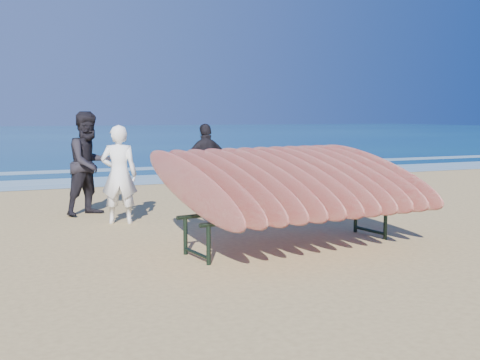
{
  "coord_description": "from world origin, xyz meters",
  "views": [
    {
      "loc": [
        -3.3,
        -6.67,
        1.83
      ],
      "look_at": [
        0.0,
        0.8,
        0.95
      ],
      "focal_mm": 45.0,
      "sensor_mm": 36.0,
      "label": 1
    }
  ],
  "objects_px": {
    "person_dark_b": "(207,164)",
    "surfboard_rack": "(292,181)",
    "person_dark_a": "(89,163)",
    "person_white": "(119,174)"
  },
  "relations": [
    {
      "from": "person_white",
      "to": "person_dark_b",
      "type": "relative_size",
      "value": 1.01
    },
    {
      "from": "person_dark_a",
      "to": "person_dark_b",
      "type": "relative_size",
      "value": 1.15
    },
    {
      "from": "person_white",
      "to": "person_dark_b",
      "type": "height_order",
      "value": "person_white"
    },
    {
      "from": "person_dark_b",
      "to": "surfboard_rack",
      "type": "bearing_deg",
      "value": 83.17
    },
    {
      "from": "surfboard_rack",
      "to": "person_dark_b",
      "type": "distance_m",
      "value": 4.42
    },
    {
      "from": "surfboard_rack",
      "to": "person_white",
      "type": "relative_size",
      "value": 2.09
    },
    {
      "from": "surfboard_rack",
      "to": "person_dark_b",
      "type": "relative_size",
      "value": 2.1
    },
    {
      "from": "person_dark_a",
      "to": "person_white",
      "type": "bearing_deg",
      "value": -102.11
    },
    {
      "from": "surfboard_rack",
      "to": "person_dark_a",
      "type": "bearing_deg",
      "value": 111.12
    },
    {
      "from": "person_dark_a",
      "to": "person_dark_b",
      "type": "distance_m",
      "value": 2.55
    }
  ]
}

